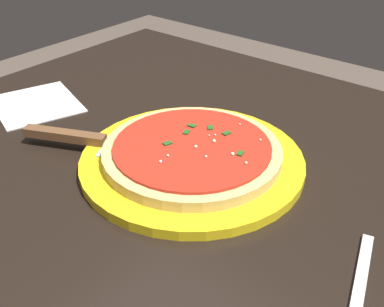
% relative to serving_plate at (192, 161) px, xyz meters
% --- Properties ---
extents(restaurant_table, '(1.05, 0.95, 0.74)m').
position_rel_serving_plate_xyz_m(restaurant_table, '(-0.02, 0.04, -0.13)').
color(restaurant_table, black).
rests_on(restaurant_table, ground_plane).
extents(serving_plate, '(0.32, 0.32, 0.01)m').
position_rel_serving_plate_xyz_m(serving_plate, '(0.00, 0.00, 0.00)').
color(serving_plate, yellow).
rests_on(serving_plate, restaurant_table).
extents(pizza, '(0.25, 0.25, 0.02)m').
position_rel_serving_plate_xyz_m(pizza, '(-0.00, -0.00, 0.02)').
color(pizza, '#DBB26B').
rests_on(pizza, serving_plate).
extents(pizza_server, '(0.22, 0.13, 0.01)m').
position_rel_serving_plate_xyz_m(pizza_server, '(0.14, 0.07, 0.01)').
color(pizza_server, silver).
rests_on(pizza_server, serving_plate).
extents(napkin_folded_right, '(0.19, 0.18, 0.00)m').
position_rel_serving_plate_xyz_m(napkin_folded_right, '(0.34, 0.02, -0.01)').
color(napkin_folded_right, white).
rests_on(napkin_folded_right, restaurant_table).
extents(fork, '(0.07, 0.18, 0.00)m').
position_rel_serving_plate_xyz_m(fork, '(-0.28, 0.09, -0.00)').
color(fork, silver).
rests_on(fork, restaurant_table).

